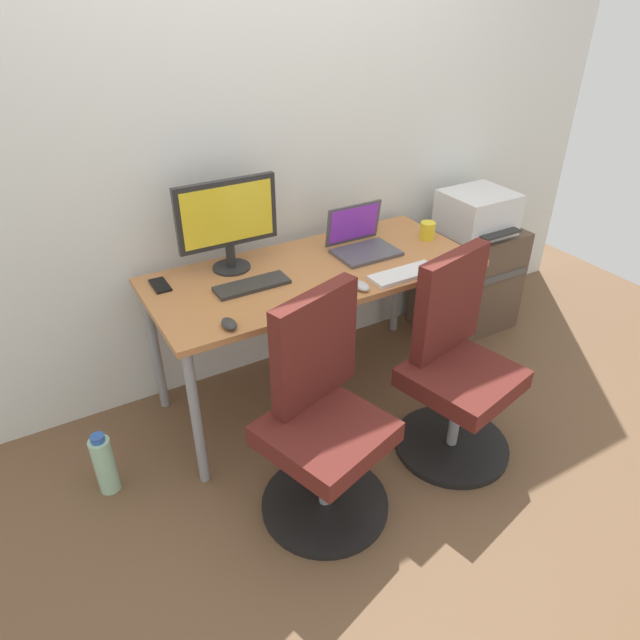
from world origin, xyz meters
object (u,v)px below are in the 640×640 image
water_bottle_on_floor (105,464)px  desktop_monitor (227,219)px  office_chair_left (322,421)px  office_chair_right (455,369)px  side_cabinet (467,280)px  printer (477,213)px  coffee_mug (427,231)px  open_laptop (361,241)px

water_bottle_on_floor → desktop_monitor: size_ratio=0.65×
water_bottle_on_floor → desktop_monitor: (0.78, 0.34, 0.84)m
office_chair_left → office_chair_right: same height
side_cabinet → printer: (0.00, -0.00, 0.44)m
office_chair_right → coffee_mug: (0.33, 0.65, 0.36)m
office_chair_left → coffee_mug: office_chair_left is taller
printer → desktop_monitor: desktop_monitor is taller
side_cabinet → printer: 0.44m
side_cabinet → coffee_mug: bearing=-165.9°
office_chair_left → open_laptop: (0.64, 0.70, 0.37)m
side_cabinet → desktop_monitor: desktop_monitor is taller
coffee_mug → office_chair_right: bearing=-116.6°
office_chair_left → coffee_mug: size_ratio=10.22×
open_laptop → coffee_mug: bearing=-7.5°
office_chair_right → open_laptop: size_ratio=3.03×
office_chair_left → coffee_mug: (1.03, 0.65, 0.36)m
office_chair_right → desktop_monitor: desktop_monitor is taller
office_chair_left → office_chair_right: (0.70, 0.00, 0.00)m
office_chair_left → printer: size_ratio=2.35×
coffee_mug → desktop_monitor: bearing=169.5°
water_bottle_on_floor → open_laptop: bearing=8.1°
open_laptop → desktop_monitor: bearing=167.8°
desktop_monitor → coffee_mug: (1.03, -0.19, -0.20)m
office_chair_left → water_bottle_on_floor: 0.98m
office_chair_left → office_chair_right: bearing=0.1°
side_cabinet → coffee_mug: coffee_mug is taller
office_chair_right → water_bottle_on_floor: bearing=161.5°
printer → desktop_monitor: (-1.50, 0.07, 0.23)m
printer → water_bottle_on_floor: bearing=-173.3°
office_chair_left → printer: 1.71m
desktop_monitor → office_chair_left: bearing=-89.5°
desktop_monitor → open_laptop: bearing=-12.2°
side_cabinet → open_laptop: open_laptop is taller
office_chair_left → open_laptop: open_laptop is taller
desktop_monitor → open_laptop: (0.65, -0.14, -0.19)m
office_chair_right → coffee_mug: office_chair_right is taller
water_bottle_on_floor → desktop_monitor: bearing=23.7°
desktop_monitor → coffee_mug: 1.07m
side_cabinet → water_bottle_on_floor: 2.31m
desktop_monitor → coffee_mug: size_ratio=5.22×
office_chair_right → open_laptop: bearing=94.9°
side_cabinet → desktop_monitor: size_ratio=1.33×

